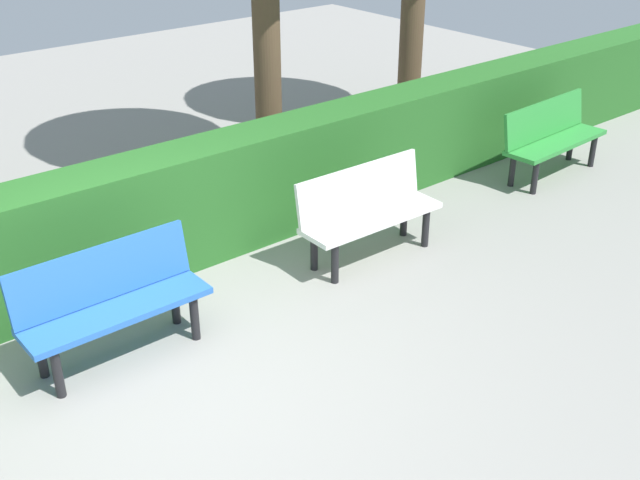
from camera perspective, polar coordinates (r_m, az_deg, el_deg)
The scene contains 5 objects.
ground_plane at distance 5.74m, azimuth -11.07°, elevation -10.83°, with size 21.18×21.18×0.00m, color gray.
bench_green at distance 9.41m, azimuth 16.73°, elevation 7.42°, with size 1.54×0.53×0.86m.
bench_white at distance 7.16m, azimuth 3.50°, elevation 2.32°, with size 1.44×0.49×0.86m.
bench_blue at distance 5.95m, azimuth -15.16°, elevation -4.24°, with size 1.42×0.46×0.86m.
hedge_row at distance 7.21m, azimuth -9.33°, elevation 2.70°, with size 17.18×0.56×1.08m, color #266023.
Camera 1 is at (1.99, 4.10, 3.50)m, focal length 43.31 mm.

